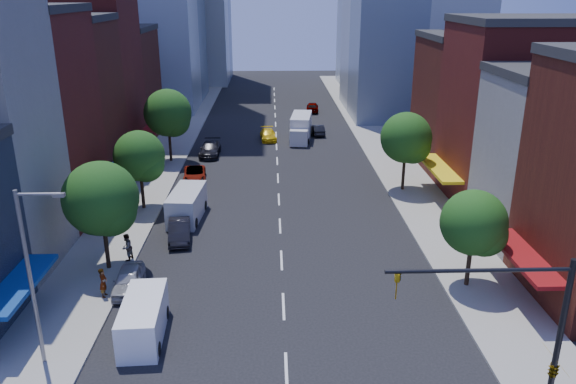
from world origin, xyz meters
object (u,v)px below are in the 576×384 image
traffic_car_oncoming (318,130)px  pedestrian_near (103,283)px  parked_car_rear (210,149)px  taxi (268,135)px  parked_car_front (129,280)px  pedestrian_far (127,247)px  cargo_van_near (143,321)px  box_truck (301,128)px  parked_car_third (195,174)px  traffic_car_far (312,107)px  cargo_van_far (187,205)px  parked_car_second (179,231)px

traffic_car_oncoming → pedestrian_near: pedestrian_near is taller
parked_car_rear → taxi: bearing=47.7°
parked_car_front → pedestrian_far: 4.00m
cargo_van_near → pedestrian_near: bearing=124.8°
cargo_van_near → traffic_car_oncoming: cargo_van_near is taller
cargo_van_near → taxi: bearing=78.4°
parked_car_rear → taxi: (6.50, 6.86, -0.10)m
parked_car_front → pedestrian_far: bearing=101.5°
pedestrian_far → box_truck: bearing=176.7°
parked_car_third → box_truck: bearing=48.0°
parked_car_front → traffic_car_far: size_ratio=0.92×
cargo_van_far → cargo_van_near: bearing=-85.3°
parked_car_rear → parked_car_front: bearing=-92.6°
cargo_van_far → traffic_car_oncoming: cargo_van_far is taller
parked_car_rear → traffic_car_far: size_ratio=1.17×
parked_car_front → parked_car_second: 7.67m
parked_car_third → traffic_car_oncoming: bearing=46.8°
traffic_car_far → parked_car_rear: bearing=66.0°
parked_car_second → box_truck: box_truck is taller
parked_car_rear → box_truck: bearing=34.4°
cargo_van_near → pedestrian_far: size_ratio=2.72×
cargo_van_near → box_truck: box_truck is taller
parked_car_second → traffic_car_far: traffic_car_far is taller
traffic_car_far → pedestrian_near: pedestrian_near is taller
parked_car_front → taxi: size_ratio=0.90×
parked_car_rear → traffic_car_oncoming: size_ratio=1.31×
parked_car_third → taxi: size_ratio=1.00×
traffic_car_far → pedestrian_far: pedestrian_far is taller
box_truck → pedestrian_near: box_truck is taller
traffic_car_far → box_truck: size_ratio=0.58×
cargo_van_near → parked_car_front: bearing=108.2°
cargo_van_near → traffic_car_far: bearing=74.6°
taxi → traffic_car_oncoming: 6.89m
pedestrian_near → pedestrian_far: (0.24, 4.84, 0.03)m
parked_car_front → parked_car_rear: parked_car_rear is taller
parked_car_third → traffic_car_far: (13.85, 32.64, 0.13)m
parked_car_rear → parked_car_second: bearing=-88.8°
traffic_car_far → parked_car_front: bearing=79.3°
parked_car_second → parked_car_third: 13.97m
box_truck → pedestrian_far: bearing=-105.0°
parked_car_second → taxi: parked_car_second is taller
parked_car_front → parked_car_third: size_ratio=0.90×
parked_car_front → parked_car_rear: (2.00, 30.12, 0.06)m
parked_car_second → traffic_car_far: 48.43m
parked_car_rear → taxi: parked_car_rear is taller
taxi → pedestrian_near: pedestrian_near is taller
cargo_van_far → traffic_car_far: 44.57m
taxi → cargo_van_far: bearing=-109.2°
taxi → traffic_car_oncoming: taxi is taller
taxi → pedestrian_near: 39.20m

